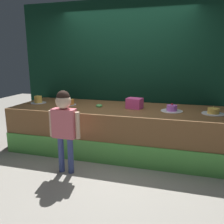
{
  "coord_description": "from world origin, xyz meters",
  "views": [
    {
      "loc": [
        0.99,
        -3.17,
        1.6
      ],
      "look_at": [
        -0.02,
        0.36,
        0.75
      ],
      "focal_mm": 37.11,
      "sensor_mm": 36.0,
      "label": 1
    }
  ],
  "objects_px": {
    "cake_center_left": "(68,102)",
    "cake_center_right": "(172,109)",
    "donut": "(99,106)",
    "pink_box": "(135,103)",
    "cake_far_left": "(38,100)",
    "child_figure": "(64,121)",
    "cake_far_right": "(213,112)"
  },
  "relations": [
    {
      "from": "cake_far_right",
      "to": "child_figure",
      "type": "bearing_deg",
      "value": -154.83
    },
    {
      "from": "cake_far_right",
      "to": "donut",
      "type": "bearing_deg",
      "value": 179.34
    },
    {
      "from": "pink_box",
      "to": "cake_center_left",
      "type": "bearing_deg",
      "value": -178.24
    },
    {
      "from": "donut",
      "to": "cake_far_left",
      "type": "bearing_deg",
      "value": 178.68
    },
    {
      "from": "child_figure",
      "to": "cake_center_right",
      "type": "height_order",
      "value": "child_figure"
    },
    {
      "from": "cake_far_left",
      "to": "cake_center_right",
      "type": "height_order",
      "value": "cake_far_left"
    },
    {
      "from": "cake_center_right",
      "to": "child_figure",
      "type": "bearing_deg",
      "value": -145.34
    },
    {
      "from": "pink_box",
      "to": "cake_far_left",
      "type": "xyz_separation_m",
      "value": [
        -1.84,
        -0.03,
        -0.03
      ]
    },
    {
      "from": "donut",
      "to": "cake_center_right",
      "type": "xyz_separation_m",
      "value": [
        1.23,
        0.0,
        0.02
      ]
    },
    {
      "from": "donut",
      "to": "cake_center_left",
      "type": "xyz_separation_m",
      "value": [
        -0.61,
        0.02,
        0.02
      ]
    },
    {
      "from": "pink_box",
      "to": "donut",
      "type": "bearing_deg",
      "value": -174.74
    },
    {
      "from": "cake_far_left",
      "to": "pink_box",
      "type": "bearing_deg",
      "value": 0.88
    },
    {
      "from": "child_figure",
      "to": "cake_far_right",
      "type": "bearing_deg",
      "value": 25.17
    },
    {
      "from": "cake_center_left",
      "to": "cake_center_right",
      "type": "xyz_separation_m",
      "value": [
        1.84,
        -0.02,
        -0.01
      ]
    },
    {
      "from": "pink_box",
      "to": "cake_center_right",
      "type": "distance_m",
      "value": 0.62
    },
    {
      "from": "donut",
      "to": "cake_far_left",
      "type": "height_order",
      "value": "cake_far_left"
    },
    {
      "from": "pink_box",
      "to": "cake_far_left",
      "type": "height_order",
      "value": "pink_box"
    },
    {
      "from": "pink_box",
      "to": "donut",
      "type": "xyz_separation_m",
      "value": [
        -0.61,
        -0.06,
        -0.07
      ]
    },
    {
      "from": "cake_center_left",
      "to": "cake_far_right",
      "type": "xyz_separation_m",
      "value": [
        2.45,
        -0.04,
        -0.01
      ]
    },
    {
      "from": "child_figure",
      "to": "donut",
      "type": "relative_size",
      "value": 10.25
    },
    {
      "from": "donut",
      "to": "cake_far_right",
      "type": "xyz_separation_m",
      "value": [
        1.84,
        -0.02,
        0.01
      ]
    },
    {
      "from": "cake_center_left",
      "to": "cake_far_right",
      "type": "distance_m",
      "value": 2.45
    },
    {
      "from": "pink_box",
      "to": "cake_far_right",
      "type": "relative_size",
      "value": 0.75
    },
    {
      "from": "pink_box",
      "to": "donut",
      "type": "distance_m",
      "value": 0.62
    },
    {
      "from": "donut",
      "to": "cake_far_left",
      "type": "distance_m",
      "value": 1.23
    },
    {
      "from": "cake_center_left",
      "to": "cake_far_right",
      "type": "bearing_deg",
      "value": -0.93
    },
    {
      "from": "pink_box",
      "to": "cake_far_right",
      "type": "height_order",
      "value": "pink_box"
    },
    {
      "from": "cake_center_left",
      "to": "cake_center_right",
      "type": "distance_m",
      "value": 1.84
    },
    {
      "from": "cake_center_right",
      "to": "pink_box",
      "type": "bearing_deg",
      "value": 174.8
    },
    {
      "from": "child_figure",
      "to": "cake_center_left",
      "type": "relative_size",
      "value": 3.86
    },
    {
      "from": "pink_box",
      "to": "cake_center_left",
      "type": "height_order",
      "value": "pink_box"
    },
    {
      "from": "pink_box",
      "to": "cake_center_right",
      "type": "bearing_deg",
      "value": -5.2
    }
  ]
}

